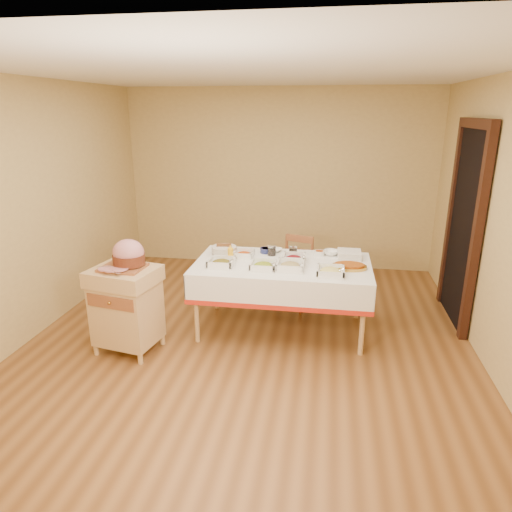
{
  "coord_description": "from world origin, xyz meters",
  "views": [
    {
      "loc": [
        0.75,
        -4.18,
        2.28
      ],
      "look_at": [
        0.04,
        0.2,
        0.85
      ],
      "focal_mm": 32.0,
      "sensor_mm": 36.0,
      "label": 1
    }
  ],
  "objects_px": {
    "dining_table": "(282,277)",
    "preserve_jar_right": "(293,251)",
    "bread_basket": "(224,251)",
    "preserve_jar_left": "(272,251)",
    "mustard_bottle": "(230,254)",
    "dining_chair": "(295,271)",
    "plate_stack": "(349,254)",
    "butcher_cart": "(126,305)",
    "ham_on_board": "(128,256)",
    "brass_platter": "(349,266)"
  },
  "relations": [
    {
      "from": "preserve_jar_right",
      "to": "bread_basket",
      "type": "xyz_separation_m",
      "value": [
        -0.75,
        -0.1,
        -0.0
      ]
    },
    {
      "from": "ham_on_board",
      "to": "preserve_jar_right",
      "type": "height_order",
      "value": "ham_on_board"
    },
    {
      "from": "plate_stack",
      "to": "dining_chair",
      "type": "bearing_deg",
      "value": 148.92
    },
    {
      "from": "preserve_jar_left",
      "to": "plate_stack",
      "type": "xyz_separation_m",
      "value": [
        0.83,
        0.05,
        -0.02
      ]
    },
    {
      "from": "preserve_jar_right",
      "to": "mustard_bottle",
      "type": "relative_size",
      "value": 0.65
    },
    {
      "from": "bread_basket",
      "to": "dining_table",
      "type": "bearing_deg",
      "value": -14.24
    },
    {
      "from": "preserve_jar_right",
      "to": "plate_stack",
      "type": "xyz_separation_m",
      "value": [
        0.6,
        0.03,
        -0.02
      ]
    },
    {
      "from": "dining_chair",
      "to": "bread_basket",
      "type": "height_order",
      "value": "bread_basket"
    },
    {
      "from": "preserve_jar_right",
      "to": "mustard_bottle",
      "type": "height_order",
      "value": "mustard_bottle"
    },
    {
      "from": "brass_platter",
      "to": "dining_table",
      "type": "bearing_deg",
      "value": 175.14
    },
    {
      "from": "dining_table",
      "to": "preserve_jar_left",
      "type": "xyz_separation_m",
      "value": [
        -0.14,
        0.24,
        0.22
      ]
    },
    {
      "from": "butcher_cart",
      "to": "ham_on_board",
      "type": "distance_m",
      "value": 0.49
    },
    {
      "from": "preserve_jar_left",
      "to": "mustard_bottle",
      "type": "height_order",
      "value": "mustard_bottle"
    },
    {
      "from": "dining_table",
      "to": "preserve_jar_right",
      "type": "distance_m",
      "value": 0.35
    },
    {
      "from": "brass_platter",
      "to": "mustard_bottle",
      "type": "bearing_deg",
      "value": 179.62
    },
    {
      "from": "dining_chair",
      "to": "mustard_bottle",
      "type": "distance_m",
      "value": 1.03
    },
    {
      "from": "butcher_cart",
      "to": "brass_platter",
      "type": "xyz_separation_m",
      "value": [
        2.12,
        0.62,
        0.3
      ]
    },
    {
      "from": "dining_table",
      "to": "ham_on_board",
      "type": "bearing_deg",
      "value": -155.12
    },
    {
      "from": "dining_chair",
      "to": "preserve_jar_left",
      "type": "height_order",
      "value": "preserve_jar_left"
    },
    {
      "from": "dining_table",
      "to": "plate_stack",
      "type": "relative_size",
      "value": 7.31
    },
    {
      "from": "dining_table",
      "to": "bread_basket",
      "type": "relative_size",
      "value": 6.7
    },
    {
      "from": "ham_on_board",
      "to": "preserve_jar_right",
      "type": "bearing_deg",
      "value": 31.59
    },
    {
      "from": "brass_platter",
      "to": "butcher_cart",
      "type": "bearing_deg",
      "value": -163.6
    },
    {
      "from": "butcher_cart",
      "to": "mustard_bottle",
      "type": "distance_m",
      "value": 1.16
    },
    {
      "from": "brass_platter",
      "to": "dining_chair",
      "type": "bearing_deg",
      "value": 129.82
    },
    {
      "from": "dining_table",
      "to": "butcher_cart",
      "type": "xyz_separation_m",
      "value": [
        -1.44,
        -0.68,
        -0.12
      ]
    },
    {
      "from": "preserve_jar_left",
      "to": "plate_stack",
      "type": "height_order",
      "value": "preserve_jar_left"
    },
    {
      "from": "dining_table",
      "to": "preserve_jar_left",
      "type": "height_order",
      "value": "preserve_jar_left"
    },
    {
      "from": "dining_table",
      "to": "mustard_bottle",
      "type": "distance_m",
      "value": 0.6
    },
    {
      "from": "preserve_jar_left",
      "to": "plate_stack",
      "type": "distance_m",
      "value": 0.84
    },
    {
      "from": "dining_chair",
      "to": "ham_on_board",
      "type": "bearing_deg",
      "value": -138.62
    },
    {
      "from": "plate_stack",
      "to": "brass_platter",
      "type": "distance_m",
      "value": 0.35
    },
    {
      "from": "ham_on_board",
      "to": "preserve_jar_right",
      "type": "relative_size",
      "value": 3.5
    },
    {
      "from": "butcher_cart",
      "to": "mustard_bottle",
      "type": "bearing_deg",
      "value": 35.11
    },
    {
      "from": "preserve_jar_right",
      "to": "preserve_jar_left",
      "type": "bearing_deg",
      "value": -174.76
    },
    {
      "from": "ham_on_board",
      "to": "plate_stack",
      "type": "height_order",
      "value": "ham_on_board"
    },
    {
      "from": "ham_on_board",
      "to": "dining_table",
      "type": "bearing_deg",
      "value": 24.88
    },
    {
      "from": "ham_on_board",
      "to": "bread_basket",
      "type": "relative_size",
      "value": 1.55
    },
    {
      "from": "mustard_bottle",
      "to": "bread_basket",
      "type": "relative_size",
      "value": 0.68
    },
    {
      "from": "preserve_jar_left",
      "to": "preserve_jar_right",
      "type": "bearing_deg",
      "value": 5.24
    },
    {
      "from": "bread_basket",
      "to": "preserve_jar_right",
      "type": "bearing_deg",
      "value": 7.33
    },
    {
      "from": "preserve_jar_left",
      "to": "brass_platter",
      "type": "xyz_separation_m",
      "value": [
        0.82,
        -0.3,
        -0.03
      ]
    },
    {
      "from": "preserve_jar_right",
      "to": "plate_stack",
      "type": "distance_m",
      "value": 0.6
    },
    {
      "from": "ham_on_board",
      "to": "bread_basket",
      "type": "bearing_deg",
      "value": 47.93
    },
    {
      "from": "dining_chair",
      "to": "preserve_jar_left",
      "type": "bearing_deg",
      "value": -118.86
    },
    {
      "from": "preserve_jar_left",
      "to": "preserve_jar_right",
      "type": "distance_m",
      "value": 0.23
    },
    {
      "from": "preserve_jar_left",
      "to": "mustard_bottle",
      "type": "relative_size",
      "value": 0.65
    },
    {
      "from": "dining_chair",
      "to": "ham_on_board",
      "type": "height_order",
      "value": "ham_on_board"
    },
    {
      "from": "butcher_cart",
      "to": "ham_on_board",
      "type": "xyz_separation_m",
      "value": [
        0.04,
        0.03,
        0.49
      ]
    },
    {
      "from": "dining_table",
      "to": "plate_stack",
      "type": "bearing_deg",
      "value": 23.0
    }
  ]
}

